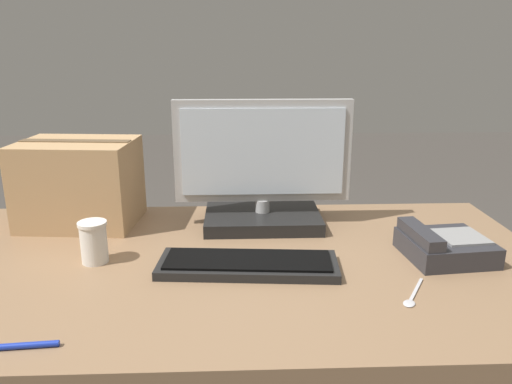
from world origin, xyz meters
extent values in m
cube|color=#8C6B4C|center=(0.00, 0.00, 0.36)|extent=(1.80, 0.90, 0.72)
cube|color=black|center=(0.17, 0.27, 0.74)|extent=(0.35, 0.25, 0.04)
cylinder|color=#B2B2B2|center=(0.17, 0.27, 0.78)|extent=(0.04, 0.04, 0.04)
cube|color=#B2B2B2|center=(0.17, 0.27, 0.95)|extent=(0.52, 0.03, 0.30)
cube|color=silver|center=(0.17, 0.26, 0.95)|extent=(0.48, 0.01, 0.26)
cube|color=black|center=(0.11, -0.05, 0.73)|extent=(0.45, 0.19, 0.02)
cube|color=black|center=(0.11, -0.05, 0.75)|extent=(0.41, 0.15, 0.01)
cube|color=#2D2D33|center=(0.63, 0.00, 0.75)|extent=(0.22, 0.21, 0.05)
cube|color=#2D2D33|center=(0.55, -0.01, 0.79)|extent=(0.06, 0.19, 0.03)
cube|color=gray|center=(0.67, 0.00, 0.78)|extent=(0.13, 0.13, 0.01)
cylinder|color=white|center=(-0.27, 0.01, 0.77)|extent=(0.07, 0.07, 0.10)
cylinder|color=white|center=(-0.27, 0.01, 0.83)|extent=(0.07, 0.07, 0.01)
cube|color=silver|center=(0.49, -0.18, 0.72)|extent=(0.07, 0.11, 0.00)
ellipsoid|color=silver|center=(0.45, -0.24, 0.72)|extent=(0.04, 0.04, 0.00)
cube|color=tan|center=(-0.39, 0.30, 0.85)|extent=(0.36, 0.28, 0.26)
cube|color=brown|center=(-0.39, 0.30, 0.98)|extent=(0.33, 0.07, 0.00)
cylinder|color=#1933B2|center=(-0.31, -0.37, 0.73)|extent=(0.14, 0.02, 0.01)
camera|label=1|loc=(0.09, -1.18, 1.25)|focal=35.00mm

